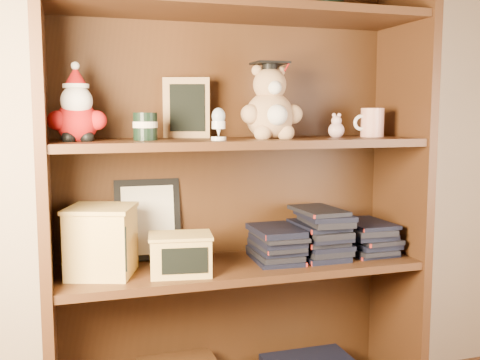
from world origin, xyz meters
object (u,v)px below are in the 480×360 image
object	(u,v)px
teacher_mug	(372,123)
treats_box	(102,240)
bookcase	(235,191)
grad_teddy_bear	(270,109)

from	to	relation	value
teacher_mug	treats_box	world-z (taller)	teacher_mug
bookcase	treats_box	size ratio (longest dim) A/B	6.67
bookcase	grad_teddy_bear	size ratio (longest dim) A/B	6.48
bookcase	grad_teddy_bear	world-z (taller)	bookcase
bookcase	teacher_mug	world-z (taller)	bookcase
treats_box	teacher_mug	bearing A→B (deg)	0.06
grad_teddy_bear	teacher_mug	bearing A→B (deg)	1.17
treats_box	grad_teddy_bear	bearing A→B (deg)	-0.71
grad_teddy_bear	teacher_mug	xyz separation A→B (m)	(0.37, 0.01, -0.05)
bookcase	grad_teddy_bear	distance (m)	0.29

